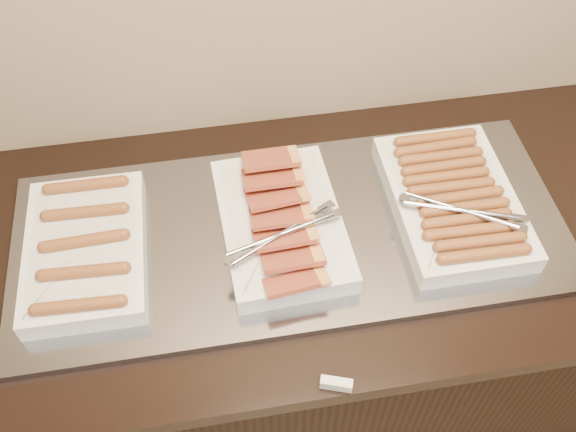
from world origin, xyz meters
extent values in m
cube|color=black|center=(0.00, 2.13, 0.43)|extent=(2.00, 0.70, 0.86)
cube|color=black|center=(0.00, 2.13, 0.88)|extent=(2.06, 0.76, 0.04)
cube|color=gray|center=(0.01, 2.13, 0.91)|extent=(1.20, 0.50, 0.02)
cube|color=silver|center=(-0.42, 2.13, 0.95)|extent=(0.25, 0.37, 0.05)
cylinder|color=brown|center=(-0.42, 1.98, 0.98)|extent=(0.16, 0.03, 0.03)
cylinder|color=brown|center=(-0.42, 2.05, 0.98)|extent=(0.16, 0.03, 0.03)
cylinder|color=brown|center=(-0.42, 2.13, 0.98)|extent=(0.16, 0.03, 0.03)
cylinder|color=brown|center=(-0.42, 2.21, 0.98)|extent=(0.16, 0.03, 0.03)
cylinder|color=brown|center=(-0.42, 2.28, 0.98)|extent=(0.16, 0.03, 0.03)
cube|color=silver|center=(-0.01, 2.13, 0.95)|extent=(0.27, 0.39, 0.05)
cube|color=#AF4B38|center=(-0.01, 1.98, 0.97)|extent=(0.14, 0.10, 0.04)
cube|color=#AF4B38|center=(0.00, 2.03, 0.97)|extent=(0.13, 0.09, 0.04)
cube|color=#AF4B38|center=(-0.01, 2.08, 0.98)|extent=(0.13, 0.09, 0.04)
cube|color=#AF4B38|center=(-0.01, 2.13, 0.98)|extent=(0.13, 0.09, 0.04)
cube|color=#AF4B38|center=(-0.01, 2.18, 0.98)|extent=(0.13, 0.10, 0.04)
cube|color=#AF4B38|center=(-0.01, 2.23, 0.99)|extent=(0.13, 0.09, 0.04)
cube|color=#AF4B38|center=(-0.01, 2.28, 0.99)|extent=(0.13, 0.09, 0.04)
cube|color=silver|center=(0.38, 2.13, 0.95)|extent=(0.26, 0.39, 0.05)
cylinder|color=brown|center=(0.38, 1.96, 0.98)|extent=(0.18, 0.03, 0.03)
cylinder|color=brown|center=(0.38, 1.99, 0.98)|extent=(0.18, 0.03, 0.03)
cylinder|color=brown|center=(0.37, 2.02, 0.98)|extent=(0.18, 0.03, 0.03)
cylinder|color=brown|center=(0.37, 2.05, 0.98)|extent=(0.18, 0.03, 0.03)
cylinder|color=brown|center=(0.38, 2.08, 0.98)|extent=(0.18, 0.03, 0.03)
cylinder|color=brown|center=(0.38, 2.11, 0.98)|extent=(0.18, 0.03, 0.03)
cylinder|color=brown|center=(0.37, 2.15, 0.98)|extent=(0.18, 0.03, 0.03)
cylinder|color=brown|center=(0.37, 2.18, 0.98)|extent=(0.17, 0.03, 0.03)
cylinder|color=brown|center=(0.37, 2.21, 0.98)|extent=(0.18, 0.03, 0.03)
cylinder|color=brown|center=(0.38, 2.24, 0.98)|extent=(0.17, 0.03, 0.03)
cylinder|color=brown|center=(0.37, 2.27, 0.98)|extent=(0.18, 0.03, 0.03)
cylinder|color=brown|center=(0.38, 2.30, 0.98)|extent=(0.17, 0.03, 0.03)
cube|color=silver|center=(0.04, 1.77, 0.91)|extent=(0.06, 0.04, 0.02)
camera|label=1|loc=(-0.13, 1.31, 2.04)|focal=40.00mm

